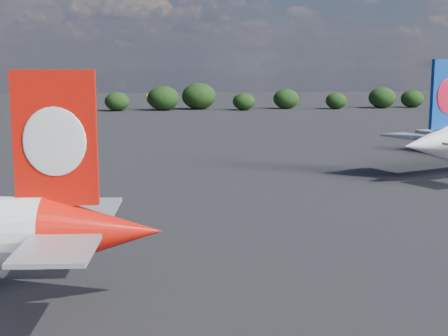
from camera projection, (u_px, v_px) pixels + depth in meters
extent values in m
plane|color=black|center=(77.00, 170.00, 90.99)|extent=(500.00, 500.00, 0.00)
cone|color=red|center=(104.00, 232.00, 39.93)|extent=(7.87, 5.25, 4.72)
cube|color=red|center=(55.00, 138.00, 38.81)|extent=(5.21, 0.85, 8.49)
ellipsoid|color=white|center=(54.00, 142.00, 38.56)|extent=(3.96, 0.47, 4.34)
ellipsoid|color=white|center=(56.00, 141.00, 39.12)|extent=(3.96, 0.47, 4.34)
cube|color=#9FA2A7|center=(56.00, 250.00, 34.68)|extent=(4.64, 5.95, 0.28)
cube|color=#9FA2A7|center=(88.00, 208.00, 44.90)|extent=(4.64, 5.95, 0.28)
cone|color=white|center=(428.00, 144.00, 81.09)|extent=(9.33, 7.71, 5.01)
cube|color=#0D3B92|center=(447.00, 94.00, 81.49)|extent=(5.28, 2.58, 9.02)
ellipsoid|color=red|center=(448.00, 96.00, 81.26)|extent=(3.97, 1.80, 4.61)
ellipsoid|color=red|center=(445.00, 96.00, 81.78)|extent=(3.97, 1.80, 4.61)
cube|color=#9FA2A7|center=(408.00, 136.00, 86.74)|extent=(6.48, 7.29, 0.30)
cube|color=#135F20|center=(61.00, 102.00, 202.02)|extent=(6.00, 0.30, 2.60)
cylinder|color=gray|center=(54.00, 109.00, 202.10)|extent=(0.20, 0.20, 2.00)
cylinder|color=gray|center=(69.00, 109.00, 202.67)|extent=(0.20, 0.20, 2.00)
cube|color=yellow|center=(154.00, 98.00, 211.22)|extent=(5.00, 0.30, 3.00)
cylinder|color=gray|center=(154.00, 106.00, 211.67)|extent=(0.30, 0.30, 2.50)
ellipsoid|color=black|center=(30.00, 103.00, 202.78)|extent=(7.36, 6.22, 5.66)
ellipsoid|color=black|center=(71.00, 102.00, 209.76)|extent=(7.50, 6.35, 5.77)
ellipsoid|color=black|center=(117.00, 101.00, 205.77)|extent=(8.18, 6.92, 6.29)
ellipsoid|color=black|center=(163.00, 98.00, 208.30)|extent=(10.64, 9.00, 8.18)
ellipsoid|color=black|center=(199.00, 96.00, 213.18)|extent=(11.69, 9.89, 8.99)
ellipsoid|color=black|center=(244.00, 102.00, 209.04)|extent=(7.61, 6.44, 5.85)
ellipsoid|color=black|center=(286.00, 99.00, 216.16)|extent=(8.96, 7.58, 6.89)
ellipsoid|color=black|center=(336.00, 101.00, 215.01)|extent=(7.36, 6.23, 5.66)
ellipsoid|color=black|center=(382.00, 98.00, 219.11)|extent=(9.58, 8.11, 7.37)
ellipsoid|color=black|center=(412.00, 99.00, 222.18)|extent=(8.21, 6.94, 6.31)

